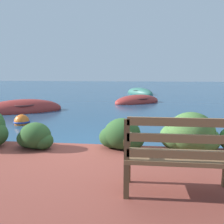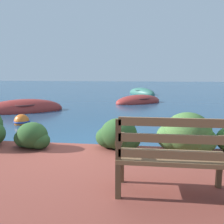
# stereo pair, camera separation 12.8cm
# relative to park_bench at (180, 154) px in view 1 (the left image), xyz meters

# --- Properties ---
(ground_plane) EXTENTS (80.00, 80.00, 0.00)m
(ground_plane) POSITION_rel_park_bench_xyz_m (-1.57, 1.89, -0.70)
(ground_plane) COLOR navy
(park_bench) EXTENTS (1.26, 0.48, 0.93)m
(park_bench) POSITION_rel_park_bench_xyz_m (0.00, 0.00, 0.00)
(park_bench) COLOR brown
(park_bench) RESTS_ON patio_terrace
(hedge_clump_centre) EXTENTS (0.71, 0.51, 0.49)m
(hedge_clump_centre) POSITION_rel_park_bench_xyz_m (-2.37, 1.50, -0.27)
(hedge_clump_centre) COLOR #284C23
(hedge_clump_centre) RESTS_ON patio_terrace
(hedge_clump_right) EXTENTS (0.83, 0.60, 0.57)m
(hedge_clump_right) POSITION_rel_park_bench_xyz_m (-0.78, 1.66, -0.24)
(hedge_clump_right) COLOR #284C23
(hedge_clump_right) RESTS_ON patio_terrace
(hedge_clump_far_right) EXTENTS (1.04, 0.75, 0.70)m
(hedge_clump_far_right) POSITION_rel_park_bench_xyz_m (0.43, 1.65, -0.18)
(hedge_clump_far_right) COLOR #426B33
(hedge_clump_far_right) RESTS_ON patio_terrace
(rowboat_nearest) EXTENTS (3.33, 2.78, 0.90)m
(rowboat_nearest) POSITION_rel_park_bench_xyz_m (-5.25, 6.91, -0.63)
(rowboat_nearest) COLOR #9E2D28
(rowboat_nearest) RESTS_ON ground_plane
(rowboat_mid) EXTENTS (2.90, 2.74, 0.75)m
(rowboat_mid) POSITION_rel_park_bench_xyz_m (-0.60, 10.48, -0.64)
(rowboat_mid) COLOR #9E2D28
(rowboat_mid) RESTS_ON ground_plane
(rowboat_far) EXTENTS (2.46, 2.77, 0.82)m
(rowboat_far) POSITION_rel_park_bench_xyz_m (-0.49, 15.95, -0.63)
(rowboat_far) COLOR #336B5B
(rowboat_far) RESTS_ON ground_plane
(mooring_buoy) EXTENTS (0.51, 0.51, 0.47)m
(mooring_buoy) POSITION_rel_park_bench_xyz_m (-4.12, 4.51, -0.62)
(mooring_buoy) COLOR orange
(mooring_buoy) RESTS_ON ground_plane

